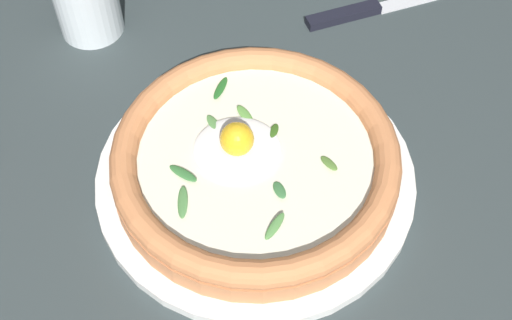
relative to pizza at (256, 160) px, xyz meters
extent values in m
cube|color=#333E3F|center=(0.02, 0.03, -0.05)|extent=(2.40, 2.40, 0.03)
cylinder|color=white|center=(0.00, 0.00, -0.03)|extent=(0.29, 0.29, 0.01)
cylinder|color=#CF8251|center=(0.00, 0.00, -0.01)|extent=(0.26, 0.26, 0.02)
torus|color=#D4824F|center=(0.00, 0.00, 0.01)|extent=(0.26, 0.26, 0.02)
cylinder|color=white|center=(0.00, 0.00, 0.00)|extent=(0.21, 0.21, 0.00)
ellipsoid|color=white|center=(0.02, -0.01, 0.01)|extent=(0.08, 0.07, 0.01)
sphere|color=yellow|center=(0.02, -0.01, 0.02)|extent=(0.03, 0.03, 0.03)
ellipsoid|color=#5F8D3B|center=(-0.06, 0.01, 0.01)|extent=(0.02, 0.02, 0.01)
ellipsoid|color=#497F3E|center=(-0.01, 0.07, 0.01)|extent=(0.02, 0.03, 0.01)
ellipsoid|color=#3B7D3D|center=(0.06, 0.02, 0.01)|extent=(0.03, 0.03, 0.01)
ellipsoid|color=#36621C|center=(-0.02, -0.02, 0.01)|extent=(0.01, 0.02, 0.01)
ellipsoid|color=#5C9640|center=(0.01, -0.05, 0.01)|extent=(0.02, 0.03, 0.01)
ellipsoid|color=#256826|center=(0.03, -0.08, 0.01)|extent=(0.02, 0.03, 0.01)
ellipsoid|color=#518D49|center=(0.06, 0.05, 0.01)|extent=(0.01, 0.03, 0.01)
ellipsoid|color=#438348|center=(-0.02, 0.04, 0.01)|extent=(0.01, 0.02, 0.01)
ellipsoid|color=#5B964D|center=(0.03, -0.03, 0.01)|extent=(0.02, 0.03, 0.01)
cube|color=black|center=(-0.11, -0.21, -0.03)|extent=(0.09, 0.04, 0.01)
cylinder|color=#E3D280|center=(0.17, -0.21, -0.02)|extent=(0.06, 0.06, 0.03)
camera|label=1|loc=(0.02, 0.35, 0.49)|focal=47.71mm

